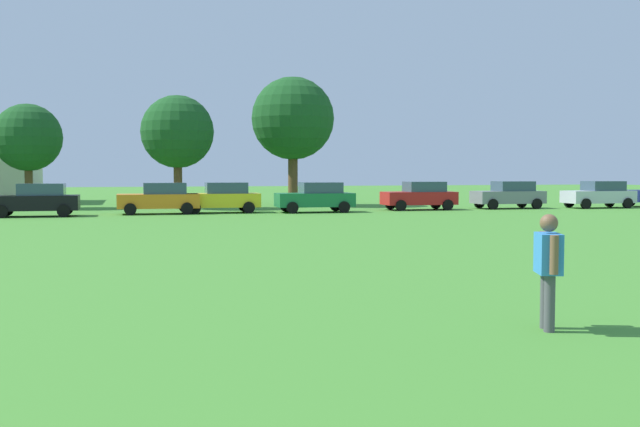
% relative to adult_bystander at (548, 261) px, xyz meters
% --- Properties ---
extents(ground_plane, '(160.00, 160.00, 0.00)m').
position_rel_adult_bystander_xyz_m(ground_plane, '(-6.17, 20.46, -1.01)').
color(ground_plane, '#42842D').
extents(adult_bystander, '(0.47, 0.78, 1.71)m').
position_rel_adult_bystander_xyz_m(adult_bystander, '(0.00, 0.00, 0.00)').
color(adult_bystander, '#4C4C51').
rests_on(adult_bystander, ground).
extents(parked_car_black_1, '(4.30, 2.02, 1.68)m').
position_rel_adult_bystander_xyz_m(parked_car_black_1, '(-10.63, 30.49, -0.16)').
color(parked_car_black_1, black).
rests_on(parked_car_black_1, ground).
extents(parked_car_orange_2, '(4.30, 2.02, 1.68)m').
position_rel_adult_bystander_xyz_m(parked_car_orange_2, '(-4.47, 31.28, -0.16)').
color(parked_car_orange_2, orange).
rests_on(parked_car_orange_2, ground).
extents(parked_car_yellow_3, '(4.30, 2.02, 1.68)m').
position_rel_adult_bystander_xyz_m(parked_car_yellow_3, '(-1.11, 31.55, -0.16)').
color(parked_car_yellow_3, yellow).
rests_on(parked_car_yellow_3, ground).
extents(parked_car_green_4, '(4.30, 2.02, 1.68)m').
position_rel_adult_bystander_xyz_m(parked_car_green_4, '(4.08, 30.77, -0.16)').
color(parked_car_green_4, '#196B38').
rests_on(parked_car_green_4, ground).
extents(parked_car_red_5, '(4.30, 2.02, 1.68)m').
position_rel_adult_bystander_xyz_m(parked_car_red_5, '(10.70, 31.77, -0.16)').
color(parked_car_red_5, red).
rests_on(parked_car_red_5, ground).
extents(parked_car_gray_6, '(4.30, 2.02, 1.68)m').
position_rel_adult_bystander_xyz_m(parked_car_gray_6, '(16.60, 31.90, -0.16)').
color(parked_car_gray_6, slate).
rests_on(parked_car_gray_6, ground).
extents(parked_car_silver_7, '(4.30, 2.02, 1.68)m').
position_rel_adult_bystander_xyz_m(parked_car_silver_7, '(22.44, 31.19, -0.16)').
color(parked_car_silver_7, silver).
rests_on(parked_car_silver_7, ground).
extents(tree_left, '(4.12, 4.12, 6.42)m').
position_rel_adult_bystander_xyz_m(tree_left, '(-12.05, 38.95, 3.32)').
color(tree_left, brown).
rests_on(tree_left, ground).
extents(tree_right, '(4.45, 4.45, 6.94)m').
position_rel_adult_bystander_xyz_m(tree_right, '(-3.17, 36.78, 3.67)').
color(tree_right, brown).
rests_on(tree_right, ground).
extents(tree_far_right, '(5.47, 5.47, 8.52)m').
position_rel_adult_bystander_xyz_m(tree_far_right, '(4.45, 38.73, 4.74)').
color(tree_far_right, brown).
rests_on(tree_far_right, ground).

